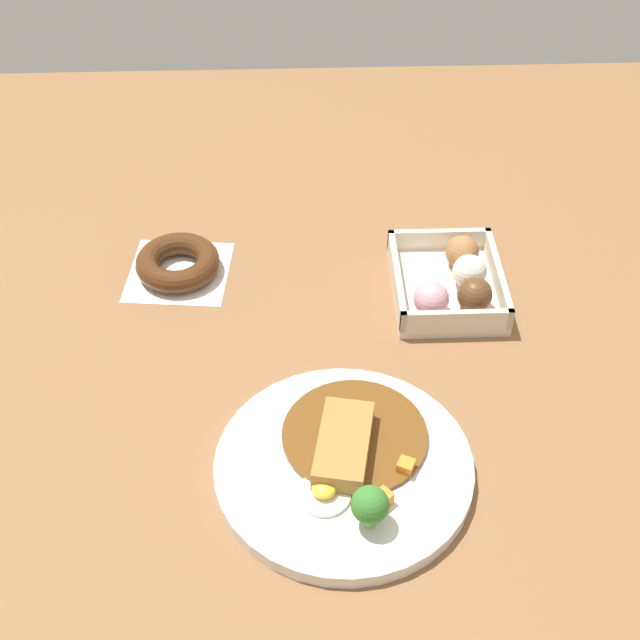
{
  "coord_description": "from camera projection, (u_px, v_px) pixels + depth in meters",
  "views": [
    {
      "loc": [
        -0.74,
        0.02,
        0.79
      ],
      "look_at": [
        0.07,
        -0.01,
        0.03
      ],
      "focal_mm": 49.58,
      "sensor_mm": 36.0,
      "label": 1
    }
  ],
  "objects": [
    {
      "name": "curry_plate",
      "position": [
        345.0,
        465.0,
        0.96
      ],
      "size": [
        0.28,
        0.28,
        0.07
      ],
      "color": "white",
      "rests_on": "ground_plane"
    },
    {
      "name": "donut_box",
      "position": [
        452.0,
        283.0,
        1.17
      ],
      "size": [
        0.18,
        0.14,
        0.06
      ],
      "color": "beige",
      "rests_on": "ground_plane"
    },
    {
      "name": "ground_plane",
      "position": [
        318.0,
        379.0,
        1.08
      ],
      "size": [
        1.6,
        1.6,
        0.0
      ],
      "primitive_type": "plane",
      "color": "brown"
    },
    {
      "name": "chocolate_ring_donut",
      "position": [
        178.0,
        263.0,
        1.21
      ],
      "size": [
        0.15,
        0.15,
        0.03
      ],
      "color": "white",
      "rests_on": "ground_plane"
    }
  ]
}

